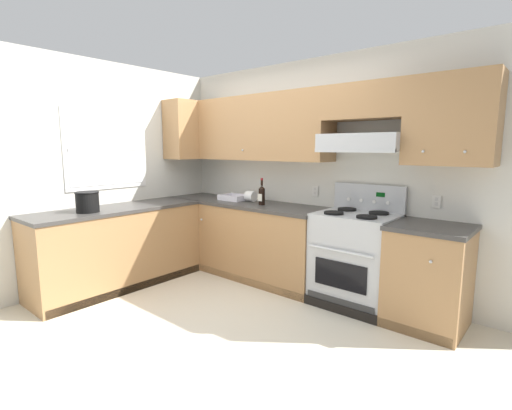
{
  "coord_description": "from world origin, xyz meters",
  "views": [
    {
      "loc": [
        2.62,
        -2.15,
        1.58
      ],
      "look_at": [
        0.21,
        0.7,
        1.0
      ],
      "focal_mm": 26.35,
      "sensor_mm": 36.0,
      "label": 1
    }
  ],
  "objects_px": {
    "wine_bottle": "(262,195)",
    "paper_towel_roll": "(251,196)",
    "bowl": "(234,198)",
    "bucket": "(87,201)",
    "stove": "(355,258)"
  },
  "relations": [
    {
      "from": "stove",
      "to": "bucket",
      "type": "bearing_deg",
      "value": -144.05
    },
    {
      "from": "wine_bottle",
      "to": "bucket",
      "type": "xyz_separation_m",
      "value": [
        -1.06,
        -1.54,
        -0.01
      ]
    },
    {
      "from": "bucket",
      "to": "wine_bottle",
      "type": "bearing_deg",
      "value": 55.42
    },
    {
      "from": "stove",
      "to": "paper_towel_roll",
      "type": "distance_m",
      "value": 1.52
    },
    {
      "from": "wine_bottle",
      "to": "bowl",
      "type": "distance_m",
      "value": 0.55
    },
    {
      "from": "bowl",
      "to": "bucket",
      "type": "distance_m",
      "value": 1.72
    },
    {
      "from": "stove",
      "to": "wine_bottle",
      "type": "bearing_deg",
      "value": -176.87
    },
    {
      "from": "wine_bottle",
      "to": "paper_towel_roll",
      "type": "relative_size",
      "value": 2.38
    },
    {
      "from": "stove",
      "to": "paper_towel_roll",
      "type": "relative_size",
      "value": 9.13
    },
    {
      "from": "stove",
      "to": "bowl",
      "type": "height_order",
      "value": "stove"
    },
    {
      "from": "wine_bottle",
      "to": "paper_towel_roll",
      "type": "distance_m",
      "value": 0.32
    },
    {
      "from": "bowl",
      "to": "bucket",
      "type": "xyz_separation_m",
      "value": [
        -0.53,
        -1.64,
        0.09
      ]
    },
    {
      "from": "stove",
      "to": "wine_bottle",
      "type": "distance_m",
      "value": 1.28
    },
    {
      "from": "bowl",
      "to": "paper_towel_roll",
      "type": "relative_size",
      "value": 2.62
    },
    {
      "from": "stove",
      "to": "wine_bottle",
      "type": "relative_size",
      "value": 3.83
    }
  ]
}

